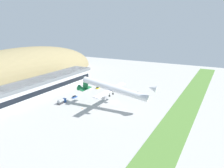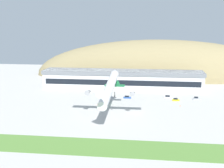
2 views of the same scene
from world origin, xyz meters
name	(u,v)px [view 2 (image 2 of 2)]	position (x,y,z in m)	size (l,w,h in m)	color
ground_plane	(134,113)	(0.00, 0.00, 0.00)	(332.54, 332.54, 0.00)	#B7B5AF
grass_strip_foreground	(127,149)	(0.00, -44.21, 0.04)	(299.28, 16.04, 0.08)	#568438
hill_backdrop	(160,77)	(14.64, 106.70, 0.00)	(204.68, 59.14, 60.04)	#8E7F56
terminal_building	(122,78)	(-11.14, 55.53, 6.98)	(104.89, 17.01, 12.30)	silver
cargo_airplane	(110,88)	(-11.47, -4.74, 13.07)	(35.56, 53.63, 11.59)	silver
service_car_0	(196,99)	(33.55, 31.10, 0.67)	(3.84, 1.81, 1.63)	#999EA3
service_car_1	(127,97)	(-5.84, 29.49, 0.59)	(4.34, 1.76, 1.42)	#264C99
service_car_2	(176,100)	(21.76, 27.08, 0.60)	(3.99, 2.13, 1.46)	gold
service_car_3	(168,97)	(17.62, 32.51, 0.68)	(4.58, 1.99, 1.65)	silver
fuel_truck	(105,95)	(-19.06, 29.78, 1.48)	(7.47, 2.80, 3.11)	#264C99
traffic_cone_0	(97,105)	(-20.35, 12.32, 0.28)	(0.52, 0.52, 0.58)	orange
traffic_cone_1	(180,106)	(23.14, 15.51, 0.28)	(0.52, 0.52, 0.58)	orange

